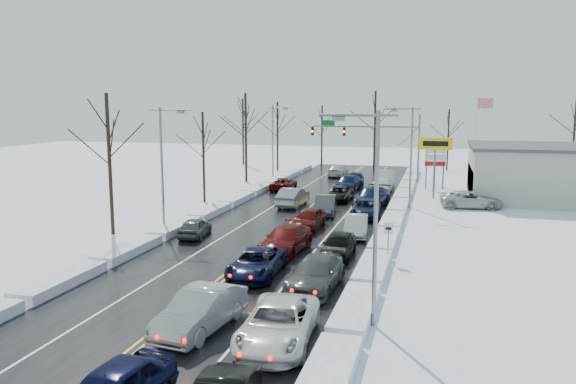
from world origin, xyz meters
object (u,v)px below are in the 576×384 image
(flagpole, at_px, (477,132))
(tires_plus_sign, at_px, (435,148))
(oncoming_car_0, at_px, (293,206))
(traffic_signal_mast, at_px, (376,135))

(flagpole, bearing_deg, tires_plus_sign, -108.44)
(tires_plus_sign, relative_size, flagpole, 0.60)
(flagpole, bearing_deg, oncoming_car_0, -127.82)
(traffic_signal_mast, distance_m, tires_plus_sign, 13.92)
(tires_plus_sign, bearing_deg, flagpole, 71.56)
(tires_plus_sign, distance_m, flagpole, 14.79)
(traffic_signal_mast, height_order, tires_plus_sign, traffic_signal_mast)
(traffic_signal_mast, distance_m, oncoming_car_0, 21.27)
(flagpole, relative_size, oncoming_car_0, 1.93)
(tires_plus_sign, bearing_deg, traffic_signal_mast, 120.46)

